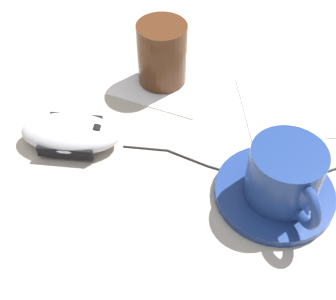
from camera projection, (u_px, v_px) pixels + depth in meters
The scene contains 8 objects.
ground_plane at pixel (163, 141), 0.55m from camera, with size 3.00×3.00×0.00m, color #B2A899.
saucer at pixel (274, 193), 0.50m from camera, with size 0.13×0.13×0.01m, color navy.
coffee_cup at pixel (286, 175), 0.47m from camera, with size 0.10×0.08×0.06m.
computer_mouse at pixel (71, 133), 0.54m from camera, with size 0.07×0.12×0.03m.
mouse_cable at pixel (230, 166), 0.53m from camera, with size 0.05×0.25×0.00m.
napkin_under_glass at pixel (165, 77), 0.63m from camera, with size 0.12×0.12×0.00m, color white.
drinking_glass at pixel (162, 53), 0.60m from camera, with size 0.06×0.06×0.08m, color #4C2814.
napkin_spare at pixel (289, 106), 0.59m from camera, with size 0.12×0.12×0.00m, color silver.
Camera 1 is at (-0.38, -0.02, 0.40)m, focal length 50.00 mm.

